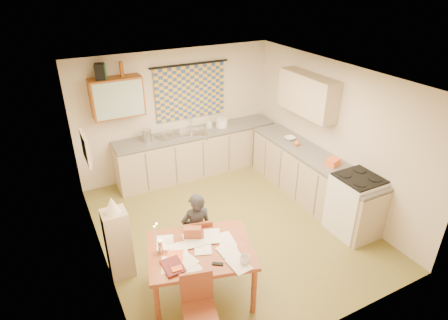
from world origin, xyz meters
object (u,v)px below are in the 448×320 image
counter_back (197,153)px  counter_right (310,177)px  shelf_stand (118,244)px  stove (355,205)px  chair_far (198,249)px  dining_table (201,271)px  person (197,230)px

counter_back → counter_right: 2.34m
counter_back → shelf_stand: size_ratio=3.19×
counter_back → stove: size_ratio=3.30×
counter_back → chair_far: size_ratio=4.01×
dining_table → person: person is taller
stove → person: (-2.52, 0.44, 0.09)m
counter_back → stove: (1.41, -2.94, 0.05)m
counter_back → dining_table: 3.31m
dining_table → shelf_stand: bearing=149.9°
stove → chair_far: stove is taller
chair_far → shelf_stand: (-1.02, 0.31, 0.26)m
chair_far → person: 0.33m
stove → person: bearing=170.1°
counter_right → stove: stove is taller
counter_right → stove: 1.08m
stove → shelf_stand: bearing=168.0°
dining_table → chair_far: bearing=86.6°
counter_back → person: (-1.10, -2.50, 0.14)m
stove → counter_back: bearing=115.7°
chair_far → dining_table: bearing=83.3°
counter_back → person: bearing=-113.8°
dining_table → chair_far: size_ratio=1.80×
counter_back → shelf_stand: shelf_stand is taller
counter_right → shelf_stand: (-3.54, -0.33, 0.06)m
stove → chair_far: bearing=170.2°
counter_back → chair_far: counter_back is taller
shelf_stand → stove: bearing=-12.0°
counter_right → chair_far: 2.61m
dining_table → chair_far: (0.18, 0.54, -0.12)m
counter_right → shelf_stand: shelf_stand is taller
dining_table → shelf_stand: size_ratio=1.44×
shelf_stand → counter_back: bearing=45.9°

